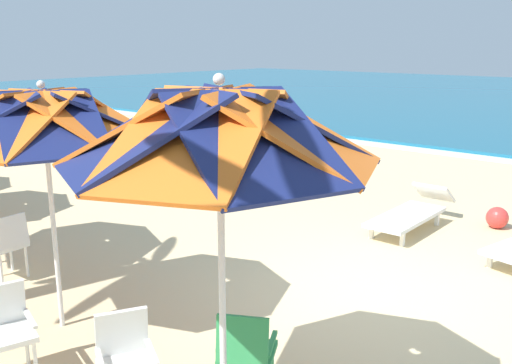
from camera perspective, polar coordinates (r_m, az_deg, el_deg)
name	(u,v)px	position (r m, az deg, el deg)	size (l,w,h in m)	color
ground_plane	(377,297)	(7.00, 12.13, -11.29)	(80.00, 80.00, 0.00)	beige
beach_umbrella_0	(220,132)	(3.75, -3.69, 5.03)	(2.20, 2.20, 2.75)	silver
plastic_chair_0	(126,359)	(4.82, -13.04, -17.01)	(0.61, 0.60, 0.87)	white
plastic_chair_1	(246,351)	(4.80, -1.04, -16.73)	(0.60, 0.62, 0.87)	#2D8C4C
beach_umbrella_1	(44,119)	(5.92, -20.64, 5.96)	(2.28, 2.28, 2.59)	silver
plastic_chair_2	(5,327)	(5.61, -24.00, -13.23)	(0.57, 0.54, 0.87)	white
plastic_chair_3	(7,242)	(7.81, -23.87, -5.59)	(0.50, 0.48, 0.87)	white
sun_lounger_1	(412,212)	(9.48, 15.47, -2.93)	(0.65, 2.15, 0.62)	white
beach_ball	(497,218)	(10.00, 23.19, -3.34)	(0.35, 0.35, 0.35)	red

